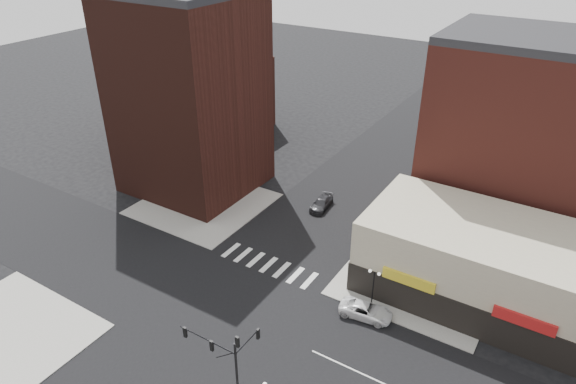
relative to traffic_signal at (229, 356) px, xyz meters
The scene contains 13 objects.
ground 11.76m from the traffic_signal, 132.74° to the left, with size 240.00×240.00×0.00m, color black.
road_ew 11.76m from the traffic_signal, 132.74° to the left, with size 200.00×14.00×0.02m, color black.
road_ns 11.76m from the traffic_signal, 132.74° to the left, with size 14.00×200.00×0.02m, color black.
sidewalk_nw 31.55m from the traffic_signal, 134.23° to the left, with size 15.00×15.00×0.12m, color gray.
sidewalk_ne 23.99m from the traffic_signal, 71.98° to the left, with size 15.00×15.00×0.12m, color gray.
building_nw 37.93m from the traffic_signal, 134.90° to the left, with size 16.00×15.00×25.00m, color #331610.
building_nw_low 57.36m from the traffic_signal, 133.17° to the left, with size 20.00×18.00×12.00m, color #331610.
building_ne_midrise 39.60m from the traffic_signal, 72.51° to the left, with size 18.00×15.00×22.00m, color maroon.
building_ne_row 26.71m from the traffic_signal, 58.92° to the left, with size 24.20×12.20×8.00m.
traffic_signal is the anchor object (origin of this frame).
street_lamp_ne 16.62m from the traffic_signal, 73.25° to the left, with size 1.22×0.32×4.16m.
white_suv 15.68m from the traffic_signal, 71.15° to the left, with size 2.31×5.01×1.39m, color silver.
dark_sedan_north 31.05m from the traffic_signal, 105.60° to the left, with size 1.88×4.61×1.34m, color black.
Camera 1 is at (25.30, -28.50, 33.82)m, focal length 32.00 mm.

